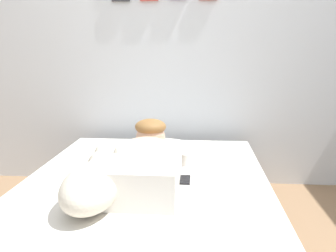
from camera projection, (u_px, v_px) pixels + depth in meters
The scene contains 7 objects.
back_wall at pixel (165, 31), 2.97m from camera, with size 4.71×0.12×2.50m.
bed at pixel (146, 216), 2.04m from camera, with size 1.38×1.99×0.40m.
pillow at pixel (160, 148), 2.49m from camera, with size 0.52×0.32×0.11m, color white.
person_lying at pixel (142, 160), 2.03m from camera, with size 0.43×0.92×0.27m.
dog at pixel (94, 183), 1.69m from camera, with size 0.26×0.57×0.21m.
coffee_cup at pixel (187, 159), 2.29m from camera, with size 0.12×0.09×0.07m.
cell_phone at pixel (184, 180), 2.02m from camera, with size 0.07×0.14×0.01m, color black.
Camera 1 is at (0.27, -1.43, 1.10)m, focal length 39.46 mm.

